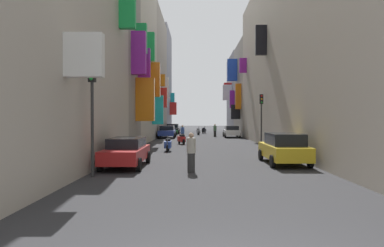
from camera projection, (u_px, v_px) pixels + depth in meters
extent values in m
plane|color=#2D2D30|center=(202.00, 141.00, 34.77)|extent=(140.00, 140.00, 0.00)
cube|color=white|center=(84.00, 55.00, 11.97)|extent=(1.29, 0.41, 1.48)
cube|color=green|center=(127.00, 5.00, 20.50)|extent=(0.92, 0.49, 2.71)
cube|color=gray|center=(94.00, 65.00, 25.87)|extent=(6.00, 5.18, 12.38)
cube|color=orange|center=(145.00, 99.00, 26.17)|extent=(1.36, 0.58, 3.17)
cube|color=purple|center=(144.00, 69.00, 27.16)|extent=(0.92, 0.43, 3.05)
cube|color=green|center=(141.00, 39.00, 26.18)|extent=(0.80, 0.56, 2.16)
cube|color=purple|center=(139.00, 53.00, 24.42)|extent=(0.97, 0.62, 2.93)
cube|color=#BCB29E|center=(119.00, 59.00, 34.27)|extent=(6.00, 11.68, 16.03)
cube|color=green|center=(150.00, 47.00, 30.67)|extent=(0.85, 0.63, 2.45)
cube|color=red|center=(148.00, 97.00, 30.13)|extent=(0.72, 0.60, 1.55)
cube|color=#19B2BF|center=(158.00, 110.00, 35.98)|extent=(1.11, 0.42, 2.91)
cube|color=orange|center=(153.00, 80.00, 31.11)|extent=(1.28, 0.63, 2.98)
cube|color=#9E9384|center=(140.00, 75.00, 46.99)|extent=(6.00, 13.75, 15.83)
cube|color=orange|center=(162.00, 80.00, 42.32)|extent=(0.73, 0.47, 1.40)
cube|color=red|center=(164.00, 98.00, 43.65)|extent=(0.87, 0.42, 2.44)
cube|color=white|center=(166.00, 88.00, 46.80)|extent=(0.85, 0.60, 2.66)
cube|color=gray|center=(151.00, 81.00, 59.29)|extent=(6.00, 10.87, 16.81)
cube|color=#19B2BF|center=(173.00, 101.00, 61.90)|extent=(0.69, 0.42, 2.67)
cube|color=red|center=(173.00, 109.00, 60.00)|extent=(1.14, 0.37, 2.10)
cube|color=#B2A899|center=(326.00, 43.00, 23.50)|extent=(6.00, 37.86, 14.56)
cube|color=purple|center=(243.00, 66.00, 39.28)|extent=(0.78, 0.40, 1.62)
cube|color=black|center=(261.00, 40.00, 28.12)|extent=(0.88, 0.37, 2.36)
cube|color=gray|center=(260.00, 90.00, 47.53)|extent=(6.00, 10.17, 12.16)
cube|color=purple|center=(232.00, 99.00, 51.57)|extent=(0.69, 0.38, 2.56)
cube|color=blue|center=(232.00, 70.00, 48.27)|extent=(1.33, 0.49, 2.98)
cube|color=black|center=(236.00, 112.00, 45.00)|extent=(1.14, 0.40, 1.83)
cube|color=orange|center=(238.00, 96.00, 43.95)|extent=(0.71, 0.41, 3.14)
cube|color=gray|center=(248.00, 94.00, 58.60)|extent=(6.00, 11.97, 12.39)
cube|color=red|center=(228.00, 90.00, 55.57)|extent=(1.22, 0.39, 2.24)
cube|color=white|center=(227.00, 92.00, 55.60)|extent=(1.38, 0.47, 2.40)
cube|color=white|center=(228.00, 92.00, 56.29)|extent=(1.16, 0.53, 2.56)
cube|color=white|center=(231.00, 132.00, 42.17)|extent=(1.67, 4.06, 0.60)
cube|color=black|center=(232.00, 128.00, 41.96)|extent=(1.47, 2.27, 0.47)
cylinder|color=black|center=(224.00, 134.00, 43.53)|extent=(0.18, 0.60, 0.60)
cylinder|color=black|center=(237.00, 134.00, 43.51)|extent=(0.18, 0.60, 0.60)
cylinder|color=black|center=(225.00, 135.00, 40.85)|extent=(0.18, 0.60, 0.60)
cylinder|color=black|center=(240.00, 135.00, 40.83)|extent=(0.18, 0.60, 0.60)
cube|color=navy|center=(167.00, 133.00, 40.93)|extent=(1.79, 3.90, 0.58)
cube|color=black|center=(167.00, 128.00, 41.12)|extent=(1.58, 2.19, 0.51)
cylinder|color=black|center=(174.00, 136.00, 39.64)|extent=(0.18, 0.60, 0.60)
cylinder|color=black|center=(158.00, 136.00, 39.66)|extent=(0.18, 0.60, 0.60)
cylinder|color=black|center=(175.00, 135.00, 42.21)|extent=(0.18, 0.60, 0.60)
cylinder|color=black|center=(160.00, 135.00, 42.23)|extent=(0.18, 0.60, 0.60)
cube|color=gold|center=(283.00, 151.00, 17.81)|extent=(1.73, 4.48, 0.66)
cube|color=black|center=(285.00, 139.00, 17.57)|extent=(1.52, 2.51, 0.58)
cylinder|color=black|center=(261.00, 155.00, 19.30)|extent=(0.18, 0.60, 0.60)
cylinder|color=black|center=(293.00, 155.00, 19.28)|extent=(0.18, 0.60, 0.60)
cylinder|color=black|center=(272.00, 161.00, 16.35)|extent=(0.18, 0.60, 0.60)
cylinder|color=black|center=(310.00, 162.00, 16.33)|extent=(0.18, 0.60, 0.60)
cube|color=black|center=(173.00, 130.00, 51.84)|extent=(1.79, 4.46, 0.58)
cube|color=black|center=(173.00, 126.00, 52.05)|extent=(1.57, 2.50, 0.55)
cylinder|color=black|center=(178.00, 132.00, 50.36)|extent=(0.18, 0.60, 0.60)
cylinder|color=black|center=(166.00, 132.00, 50.38)|extent=(0.18, 0.60, 0.60)
cylinder|color=black|center=(179.00, 131.00, 53.30)|extent=(0.18, 0.60, 0.60)
cylinder|color=black|center=(167.00, 131.00, 53.32)|extent=(0.18, 0.60, 0.60)
cube|color=#B21E1E|center=(126.00, 154.00, 16.73)|extent=(1.68, 4.43, 0.60)
cube|color=black|center=(127.00, 143.00, 16.94)|extent=(1.47, 2.48, 0.47)
cylinder|color=black|center=(139.00, 165.00, 15.26)|extent=(0.18, 0.60, 0.60)
cylinder|color=black|center=(100.00, 165.00, 15.28)|extent=(0.18, 0.60, 0.60)
cylinder|color=black|center=(148.00, 157.00, 18.19)|extent=(0.18, 0.60, 0.60)
cylinder|color=black|center=(115.00, 157.00, 18.20)|extent=(0.18, 0.60, 0.60)
cube|color=#287F3D|center=(175.00, 132.00, 47.83)|extent=(0.76, 1.23, 0.45)
cube|color=black|center=(176.00, 129.00, 47.62)|extent=(0.47, 0.63, 0.16)
cylinder|color=#4C4C51|center=(174.00, 129.00, 48.37)|extent=(0.14, 0.28, 0.68)
cylinder|color=black|center=(174.00, 133.00, 48.52)|extent=(0.24, 0.49, 0.48)
cylinder|color=black|center=(177.00, 133.00, 47.14)|extent=(0.24, 0.49, 0.48)
cube|color=#ADADB2|center=(198.00, 131.00, 48.31)|extent=(0.55, 1.20, 0.45)
cube|color=black|center=(198.00, 129.00, 48.52)|extent=(0.37, 0.59, 0.16)
cylinder|color=#4C4C51|center=(199.00, 129.00, 47.73)|extent=(0.09, 0.28, 0.68)
cylinder|color=black|center=(199.00, 133.00, 47.59)|extent=(0.14, 0.49, 0.48)
cylinder|color=black|center=(198.00, 133.00, 49.04)|extent=(0.14, 0.49, 0.48)
cube|color=red|center=(181.00, 139.00, 31.10)|extent=(0.78, 1.24, 0.45)
cube|color=black|center=(182.00, 136.00, 30.89)|extent=(0.48, 0.63, 0.16)
cylinder|color=#4C4C51|center=(180.00, 135.00, 31.65)|extent=(0.14, 0.28, 0.68)
cylinder|color=black|center=(179.00, 141.00, 31.79)|extent=(0.25, 0.49, 0.48)
cylinder|color=black|center=(184.00, 142.00, 30.42)|extent=(0.25, 0.49, 0.48)
cube|color=#2D4CAD|center=(168.00, 145.00, 24.53)|extent=(0.44, 1.12, 0.45)
cube|color=black|center=(168.00, 140.00, 24.74)|extent=(0.32, 0.56, 0.16)
cylinder|color=#4C4C51|center=(167.00, 140.00, 23.97)|extent=(0.06, 0.27, 0.68)
cylinder|color=black|center=(167.00, 149.00, 23.84)|extent=(0.10, 0.48, 0.48)
cylinder|color=black|center=(169.00, 147.00, 25.23)|extent=(0.10, 0.48, 0.48)
cube|color=black|center=(204.00, 130.00, 52.77)|extent=(0.69, 1.12, 0.45)
cube|color=black|center=(204.00, 128.00, 52.57)|extent=(0.45, 0.62, 0.16)
cylinder|color=#4C4C51|center=(205.00, 128.00, 53.27)|extent=(0.13, 0.28, 0.68)
cylinder|color=black|center=(205.00, 132.00, 53.40)|extent=(0.22, 0.49, 0.48)
cylinder|color=black|center=(203.00, 132.00, 52.14)|extent=(0.22, 0.49, 0.48)
cylinder|color=#2E2E2E|center=(182.00, 138.00, 34.47)|extent=(0.44, 0.44, 0.78)
cylinder|color=#335199|center=(182.00, 130.00, 34.46)|extent=(0.53, 0.53, 0.62)
sphere|color=tan|center=(182.00, 126.00, 34.46)|extent=(0.21, 0.21, 0.21)
cylinder|color=#2A2A2A|center=(215.00, 134.00, 43.64)|extent=(0.45, 0.45, 0.75)
cylinder|color=#4C724C|center=(215.00, 128.00, 43.63)|extent=(0.53, 0.53, 0.60)
sphere|color=tan|center=(215.00, 125.00, 43.62)|extent=(0.20, 0.20, 0.20)
cylinder|color=#2F2F2F|center=(191.00, 163.00, 15.08)|extent=(0.32, 0.32, 0.81)
cylinder|color=#B2AD9E|center=(191.00, 146.00, 15.07)|extent=(0.39, 0.39, 0.64)
sphere|color=tan|center=(191.00, 135.00, 15.06)|extent=(0.22, 0.22, 0.22)
cylinder|color=#2D2D2D|center=(261.00, 125.00, 28.10)|extent=(0.12, 0.12, 3.41)
cube|color=black|center=(261.00, 99.00, 28.07)|extent=(0.26, 0.26, 0.75)
sphere|color=red|center=(262.00, 96.00, 27.92)|extent=(0.14, 0.14, 0.14)
sphere|color=orange|center=(262.00, 99.00, 27.93)|extent=(0.14, 0.14, 0.14)
sphere|color=green|center=(262.00, 102.00, 27.93)|extent=(0.14, 0.14, 0.14)
cylinder|color=#2D2D2D|center=(92.00, 130.00, 13.87)|extent=(0.12, 0.12, 3.70)
cube|color=black|center=(92.00, 72.00, 13.84)|extent=(0.26, 0.26, 0.75)
sphere|color=red|center=(91.00, 65.00, 13.69)|extent=(0.14, 0.14, 0.14)
sphere|color=orange|center=(91.00, 72.00, 13.70)|extent=(0.14, 0.14, 0.14)
sphere|color=green|center=(91.00, 78.00, 13.70)|extent=(0.14, 0.14, 0.14)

